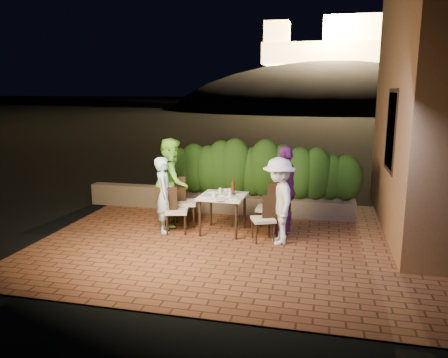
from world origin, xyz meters
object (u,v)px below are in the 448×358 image
(dining_table, at_px, (223,214))
(diner_blue, at_px, (164,195))
(chair_left_front, at_px, (177,210))
(chair_right_back, at_px, (268,207))
(diner_green, at_px, (172,182))
(parapet_lamp, at_px, (163,184))
(bowl, at_px, (225,190))
(chair_left_back, at_px, (185,201))
(beer_bottle, at_px, (233,186))
(chair_right_front, at_px, (263,218))
(diner_white, at_px, (279,201))
(diner_purple, at_px, (285,190))

(dining_table, height_order, diner_blue, diner_blue)
(chair_left_front, xyz_separation_m, chair_right_back, (1.73, 0.47, 0.04))
(diner_green, xyz_separation_m, parapet_lamp, (-0.68, 1.21, -0.33))
(diner_blue, relative_size, diner_green, 0.83)
(bowl, bearing_deg, chair_left_back, -175.17)
(bowl, relative_size, chair_left_front, 0.17)
(beer_bottle, relative_size, bowl, 2.15)
(chair_left_front, relative_size, diner_green, 0.50)
(bowl, relative_size, parapet_lamp, 1.11)
(chair_left_front, xyz_separation_m, chair_right_front, (1.71, -0.10, -0.02))
(chair_left_back, xyz_separation_m, diner_blue, (-0.26, -0.48, 0.23))
(chair_right_front, xyz_separation_m, chair_right_back, (0.02, 0.57, 0.06))
(chair_left_front, distance_m, diner_white, 2.03)
(chair_right_front, distance_m, diner_blue, 1.99)
(chair_right_back, bearing_deg, chair_left_back, 1.09)
(chair_left_back, bearing_deg, chair_left_front, -104.18)
(bowl, distance_m, diner_blue, 1.22)
(beer_bottle, relative_size, diner_blue, 0.23)
(dining_table, height_order, diner_green, diner_green)
(diner_blue, bearing_deg, bowl, -82.17)
(diner_purple, bearing_deg, bowl, -84.79)
(diner_green, relative_size, diner_white, 1.14)
(chair_right_front, height_order, diner_green, diner_green)
(chair_left_front, distance_m, chair_right_front, 1.72)
(chair_right_front, bearing_deg, chair_left_front, -25.80)
(parapet_lamp, bearing_deg, diner_white, -32.42)
(chair_left_back, bearing_deg, diner_white, -29.93)
(beer_bottle, xyz_separation_m, chair_left_back, (-1.05, 0.19, -0.41))
(chair_left_back, height_order, parapet_lamp, chair_left_back)
(bowl, relative_size, diner_green, 0.09)
(diner_purple, distance_m, parapet_lamp, 3.27)
(diner_blue, bearing_deg, diner_purple, -97.63)
(beer_bottle, bearing_deg, diner_white, -25.05)
(chair_right_back, height_order, diner_blue, diner_blue)
(diner_purple, bearing_deg, diner_green, -81.69)
(beer_bottle, distance_m, chair_right_front, 0.90)
(diner_blue, bearing_deg, diner_green, -16.88)
(beer_bottle, xyz_separation_m, diner_green, (-1.33, 0.22, -0.02))
(beer_bottle, xyz_separation_m, chair_left_front, (-1.06, -0.29, -0.47))
(bowl, relative_size, diner_blue, 0.10)
(beer_bottle, relative_size, diner_green, 0.19)
(beer_bottle, distance_m, chair_left_back, 1.14)
(diner_white, bearing_deg, diner_purple, 156.19)
(diner_white, bearing_deg, parapet_lamp, -140.76)
(beer_bottle, distance_m, bowl, 0.37)
(diner_blue, distance_m, diner_purple, 2.35)
(chair_left_back, distance_m, chair_right_front, 1.80)
(beer_bottle, relative_size, chair_right_back, 0.34)
(chair_left_back, relative_size, chair_right_front, 1.19)
(diner_green, bearing_deg, chair_right_back, -105.25)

